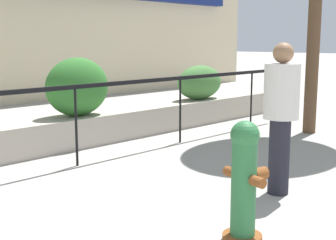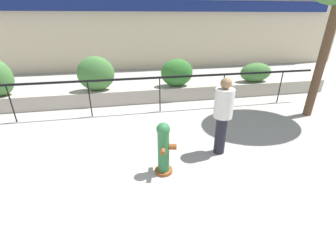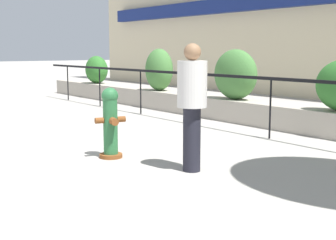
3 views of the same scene
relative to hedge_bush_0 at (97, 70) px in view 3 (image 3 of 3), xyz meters
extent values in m
cube|color=#ADA393|center=(6.47, 0.00, -0.72)|extent=(18.00, 0.70, 0.50)
cube|color=black|center=(6.47, -1.10, 0.15)|extent=(15.00, 0.05, 0.06)
cylinder|color=black|center=(0.04, -1.10, -0.39)|extent=(0.04, 0.04, 1.15)
cylinder|color=black|center=(2.18, -1.10, -0.39)|extent=(0.04, 0.04, 1.15)
cylinder|color=black|center=(4.33, -1.10, -0.39)|extent=(0.04, 0.04, 1.15)
cylinder|color=black|center=(6.47, -1.10, -0.39)|extent=(0.04, 0.04, 1.15)
cylinder|color=black|center=(8.61, -1.10, -0.39)|extent=(0.04, 0.04, 1.15)
ellipsoid|color=#2D6B28|center=(0.00, 0.00, 0.00)|extent=(0.96, 0.70, 0.94)
ellipsoid|color=#427538|center=(3.63, 0.00, 0.12)|extent=(0.92, 0.70, 1.18)
ellipsoid|color=#427538|center=(6.61, 0.00, 0.11)|extent=(1.23, 0.66, 1.16)
cylinder|color=brown|center=(8.16, -4.25, -0.94)|extent=(0.42, 0.42, 0.06)
cylinder|color=#286638|center=(8.16, -4.25, -0.48)|extent=(0.26, 0.26, 0.85)
sphere|color=#286638|center=(8.16, -4.25, -0.01)|extent=(0.25, 0.25, 0.25)
cylinder|color=brown|center=(8.34, -4.29, -0.38)|extent=(0.16, 0.14, 0.11)
cylinder|color=brown|center=(8.12, -4.42, -0.38)|extent=(0.12, 0.14, 0.09)
cylinder|color=brown|center=(8.20, -4.08, -0.38)|extent=(0.12, 0.14, 0.09)
cylinder|color=black|center=(9.53, -3.78, -0.53)|extent=(0.32, 0.32, 0.88)
cylinder|color=silver|center=(9.53, -3.78, 0.22)|extent=(0.54, 0.54, 0.62)
sphere|color=#8C6647|center=(9.53, -3.78, 0.65)|extent=(0.23, 0.23, 0.23)
camera|label=1|loc=(4.91, -6.50, 0.78)|focal=50.00mm
camera|label=2|loc=(7.54, -7.84, 1.86)|focal=24.00mm
camera|label=3|loc=(14.29, -7.81, 0.67)|focal=50.00mm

